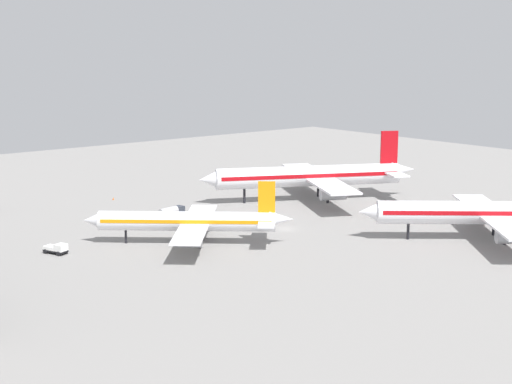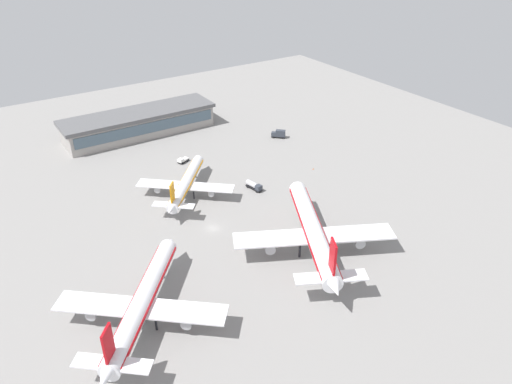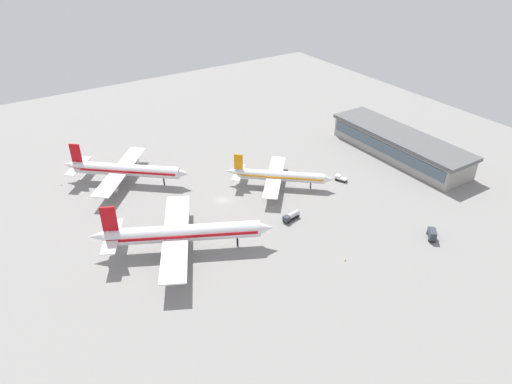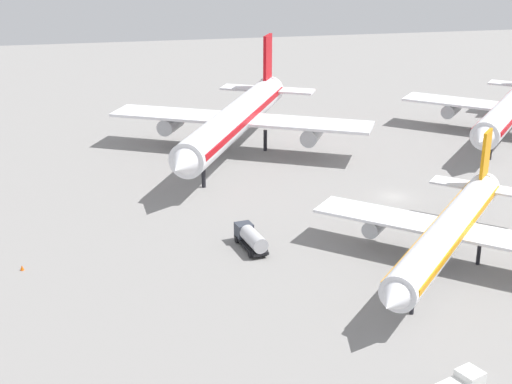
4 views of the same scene
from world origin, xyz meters
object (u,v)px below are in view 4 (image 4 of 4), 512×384
(airplane_taxiing, at_px, (237,118))
(safety_cone_near_gate, at_px, (504,105))
(airplane_at_gate, at_px, (512,107))
(fuel_truck, at_px, (251,238))
(safety_cone_mid_apron, at_px, (22,268))
(airplane_distant, at_px, (450,230))

(airplane_taxiing, height_order, safety_cone_near_gate, airplane_taxiing)
(airplane_at_gate, height_order, fuel_truck, airplane_at_gate)
(airplane_at_gate, distance_m, safety_cone_mid_apron, 87.32)
(fuel_truck, bearing_deg, airplane_distant, -124.12)
(airplane_taxiing, distance_m, airplane_distant, 48.00)
(airplane_taxiing, xyz_separation_m, airplane_distant, (15.25, -45.48, -1.60))
(airplane_at_gate, relative_size, airplane_taxiing, 0.79)
(safety_cone_near_gate, height_order, safety_cone_mid_apron, same)
(airplane_distant, bearing_deg, airplane_taxiing, -120.39)
(safety_cone_mid_apron, bearing_deg, airplane_distant, -10.51)
(airplane_at_gate, bearing_deg, airplane_taxiing, -49.51)
(airplane_taxiing, bearing_deg, safety_cone_mid_apron, -12.55)
(airplane_at_gate, height_order, safety_cone_near_gate, airplane_at_gate)
(airplane_at_gate, relative_size, fuel_truck, 6.04)
(airplane_at_gate, xyz_separation_m, airplane_taxiing, (-48.32, -0.07, 0.65))
(airplane_at_gate, height_order, airplane_distant, airplane_at_gate)
(airplane_at_gate, height_order, airplane_taxiing, airplane_taxiing)
(airplane_taxiing, bearing_deg, fuel_truck, 19.29)
(safety_cone_near_gate, bearing_deg, airplane_taxiing, -160.50)
(airplane_distant, height_order, safety_cone_near_gate, airplane_distant)
(airplane_distant, xyz_separation_m, fuel_truck, (-20.23, 8.90, -2.97))
(airplane_taxiing, bearing_deg, airplane_distant, 45.58)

